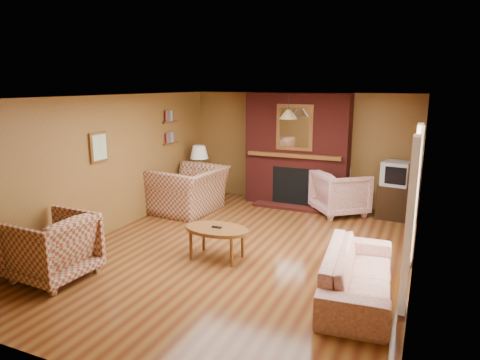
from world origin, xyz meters
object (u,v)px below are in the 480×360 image
at_px(plaid_loveseat, 189,190).
at_px(table_lamp, 199,159).
at_px(coffee_table, 217,231).
at_px(side_table, 200,188).
at_px(floral_sofa, 358,274).
at_px(plaid_armchair, 52,247).
at_px(fireplace, 297,151).
at_px(floral_armchair, 340,193).
at_px(tv_stand, 394,201).
at_px(crt_tv, 396,173).

bearing_deg(plaid_loveseat, table_lamp, -159.83).
bearing_deg(coffee_table, side_table, 123.30).
distance_m(floral_sofa, table_lamp, 5.16).
height_order(plaid_loveseat, coffee_table, plaid_loveseat).
distance_m(plaid_armchair, coffee_table, 2.28).
height_order(fireplace, floral_sofa, fireplace).
xyz_separation_m(floral_armchair, tv_stand, (1.03, 0.16, -0.11)).
relative_size(fireplace, table_lamp, 3.52).
xyz_separation_m(side_table, crt_tv, (4.15, 0.34, 0.61)).
xyz_separation_m(fireplace, plaid_armchair, (-1.95, -4.88, -0.74)).
xyz_separation_m(table_lamp, crt_tv, (4.15, 0.34, -0.05)).
height_order(plaid_loveseat, plaid_armchair, plaid_loveseat).
bearing_deg(tv_stand, plaid_loveseat, -157.34).
bearing_deg(table_lamp, plaid_loveseat, -74.24).
bearing_deg(floral_armchair, coffee_table, 118.44).
bearing_deg(table_lamp, floral_sofa, -38.63).
height_order(floral_sofa, tv_stand, tv_stand).
bearing_deg(floral_sofa, side_table, 46.54).
bearing_deg(floral_sofa, fireplace, 22.15).
relative_size(plaid_loveseat, tv_stand, 2.12).
xyz_separation_m(fireplace, tv_stand, (2.05, -0.18, -0.85)).
distance_m(floral_sofa, tv_stand, 3.55).
bearing_deg(fireplace, plaid_armchair, -111.79).
height_order(floral_sofa, table_lamp, table_lamp).
bearing_deg(side_table, floral_armchair, 3.40).
xyz_separation_m(fireplace, table_lamp, (-2.10, -0.53, -0.24)).
relative_size(plaid_loveseat, crt_tv, 2.45).
relative_size(table_lamp, tv_stand, 1.03).
bearing_deg(plaid_armchair, side_table, -175.28).
xyz_separation_m(plaid_loveseat, coffee_table, (1.62, -1.97, -0.03)).
distance_m(fireplace, crt_tv, 2.08).
xyz_separation_m(coffee_table, table_lamp, (-1.87, 2.85, 0.51)).
xyz_separation_m(plaid_loveseat, floral_armchair, (2.87, 1.07, -0.02)).
distance_m(plaid_armchair, tv_stand, 6.17).
bearing_deg(fireplace, floral_armchair, -18.87).
height_order(plaid_armchair, coffee_table, plaid_armchair).
bearing_deg(crt_tv, plaid_armchair, -130.48).
distance_m(floral_sofa, floral_armchair, 3.50).
height_order(fireplace, plaid_armchair, fireplace).
relative_size(plaid_loveseat, side_table, 2.50).
bearing_deg(table_lamp, floral_armchair, 3.40).
xyz_separation_m(floral_sofa, coffee_table, (-2.13, 0.34, 0.14)).
xyz_separation_m(plaid_armchair, table_lamp, (-0.15, 4.34, 0.50)).
distance_m(table_lamp, crt_tv, 4.16).
distance_m(side_table, table_lamp, 0.66).
xyz_separation_m(floral_armchair, table_lamp, (-3.12, -0.19, 0.50)).
xyz_separation_m(plaid_loveseat, tv_stand, (3.90, 1.24, -0.12)).
relative_size(coffee_table, crt_tv, 1.75).
distance_m(floral_armchair, coffee_table, 3.29).
height_order(side_table, crt_tv, crt_tv).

